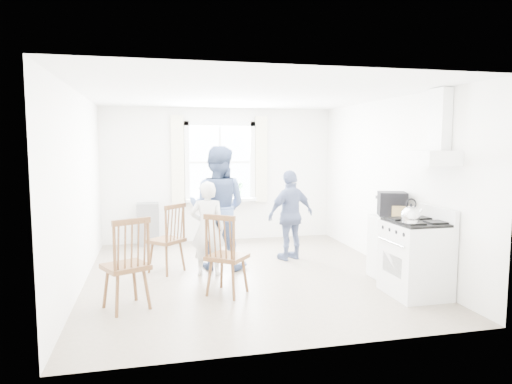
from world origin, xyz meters
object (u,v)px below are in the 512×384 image
stereo_stack (392,204)px  low_cabinet (392,248)px  person_mid (218,208)px  person_right (291,215)px  windsor_chair_c (129,254)px  windsor_chair_a (172,231)px  windsor_chair_b (223,246)px  person_left (208,228)px  gas_stove (416,257)px

stereo_stack → low_cabinet: bearing=-96.5°
person_mid → person_right: (1.24, 0.23, -0.20)m
windsor_chair_c → windsor_chair_a: bearing=70.1°
windsor_chair_b → person_left: (-0.07, 1.00, 0.04)m
windsor_chair_c → person_mid: (1.24, 1.62, 0.27)m
stereo_stack → windsor_chair_c: stereo_stack is taller
windsor_chair_c → person_mid: 2.06m
windsor_chair_c → person_mid: bearing=52.6°
windsor_chair_b → person_mid: person_mid is taller
low_cabinet → person_right: person_right is taller
person_mid → windsor_chair_b: bearing=107.2°
low_cabinet → person_right: 1.76m
person_right → windsor_chair_a: bearing=-8.4°
person_left → person_right: (1.45, 0.59, 0.05)m
windsor_chair_a → windsor_chair_c: size_ratio=0.95×
gas_stove → windsor_chair_b: (-2.38, 0.48, 0.16)m
stereo_stack → person_right: person_right is taller
person_right → windsor_chair_c: bearing=17.3°
gas_stove → person_left: size_ratio=0.81×
windsor_chair_a → windsor_chair_c: bearing=-109.9°
gas_stove → person_mid: person_mid is taller
gas_stove → windsor_chair_b: 2.44m
low_cabinet → windsor_chair_a: size_ratio=0.86×
gas_stove → person_right: (-1.00, 2.07, 0.26)m
gas_stove → windsor_chair_c: (-3.49, 0.21, 0.19)m
person_left → person_mid: bearing=-107.5°
windsor_chair_a → person_left: person_left is taller
stereo_stack → windsor_chair_a: 3.20m
low_cabinet → person_mid: size_ratio=0.48×
windsor_chair_c → windsor_chair_b: bearing=13.4°
windsor_chair_c → person_right: 3.10m
windsor_chair_c → person_mid: person_mid is taller
gas_stove → person_mid: bearing=140.8°
windsor_chair_a → person_right: person_right is taller
person_right → stereo_stack: bearing=109.9°
low_cabinet → person_mid: bearing=153.9°
stereo_stack → windsor_chair_c: bearing=-171.5°
person_mid → person_right: person_mid is taller
low_cabinet → windsor_chair_b: size_ratio=0.85×
person_mid → person_right: 1.28m
windsor_chair_a → windsor_chair_c: 1.57m
windsor_chair_a → person_right: size_ratio=0.71×
person_mid → person_right: size_ratio=1.27×
gas_stove → stereo_stack: 0.95m
stereo_stack → person_left: person_left is taller
stereo_stack → person_right: 1.74m
low_cabinet → person_mid: 2.63m
stereo_stack → windsor_chair_c: size_ratio=0.43×
stereo_stack → person_left: 2.66m
windsor_chair_c → person_left: bearing=50.6°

